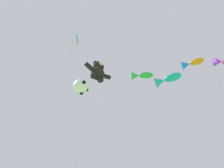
# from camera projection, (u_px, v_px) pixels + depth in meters

# --- Properties ---
(teddy_bear_kite) EXTENTS (1.83, 0.81, 1.86)m
(teddy_bear_kite) POSITION_uv_depth(u_px,v_px,m) (98.00, 71.00, 10.63)
(teddy_bear_kite) COLOR black
(soccer_ball_kite) EXTENTS (0.85, 0.84, 0.78)m
(soccer_ball_kite) POSITION_uv_depth(u_px,v_px,m) (81.00, 86.00, 9.03)
(soccer_ball_kite) COLOR white
(fish_kite_emerald) EXTENTS (1.67, 1.49, 0.65)m
(fish_kite_emerald) POSITION_uv_depth(u_px,v_px,m) (141.00, 75.00, 13.26)
(fish_kite_emerald) COLOR green
(fish_kite_teal) EXTENTS (1.56, 1.95, 0.77)m
(fish_kite_teal) POSITION_uv_depth(u_px,v_px,m) (166.00, 79.00, 12.46)
(fish_kite_teal) COLOR #19ADB2
(fish_kite_tangerine) EXTENTS (1.37, 1.62, 0.63)m
(fish_kite_tangerine) POSITION_uv_depth(u_px,v_px,m) (191.00, 63.00, 12.70)
(fish_kite_tangerine) COLOR orange
(fish_kite_magenta) EXTENTS (1.58, 1.34, 0.60)m
(fish_kite_magenta) POSITION_uv_depth(u_px,v_px,m) (224.00, 62.00, 12.08)
(fish_kite_magenta) COLOR #E53F9E
(diamond_kite) EXTENTS (0.54, 0.69, 2.85)m
(diamond_kite) POSITION_uv_depth(u_px,v_px,m) (76.00, 41.00, 12.70)
(diamond_kite) COLOR blue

